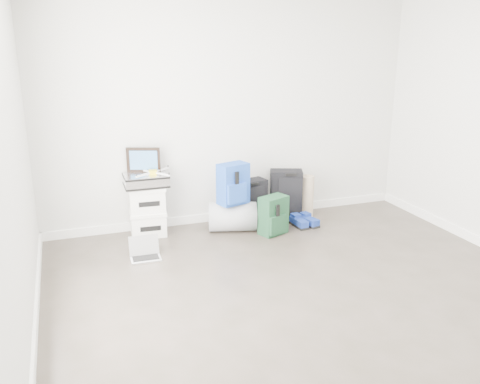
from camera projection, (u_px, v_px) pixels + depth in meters
name	position (u px, v px, depth m)	size (l,w,h in m)	color
ground	(332.00, 317.00, 4.09)	(5.00, 5.00, 0.00)	#353127
room_envelope	(343.00, 102.00, 3.61)	(4.52, 5.02, 2.71)	silver
boxes_stack	(148.00, 210.00, 5.73)	(0.43, 0.36, 0.58)	white
briefcase	(146.00, 180.00, 5.63)	(0.47, 0.35, 0.14)	#B2B2B7
painting	(143.00, 160.00, 5.66)	(0.36, 0.15, 0.28)	black
drone	(153.00, 172.00, 5.61)	(0.42, 0.42, 0.05)	yellow
duffel_bag	(233.00, 217.00, 5.89)	(0.34, 0.34, 0.55)	gray
blue_backpack	(233.00, 185.00, 5.74)	(0.38, 0.32, 0.47)	#18469E
large_suitcase	(251.00, 202.00, 6.08)	(0.39, 0.29, 0.55)	black
green_backpack	(274.00, 216.00, 5.78)	(0.36, 0.32, 0.44)	#123321
carry_on	(286.00, 194.00, 6.27)	(0.44, 0.36, 0.61)	black
shoes	(304.00, 222.00, 6.07)	(0.29, 0.31, 0.10)	black
rolled_rug	(307.00, 196.00, 6.33)	(0.17, 0.17, 0.53)	tan
laptop	(145.00, 253.00, 5.19)	(0.31, 0.23, 0.22)	silver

